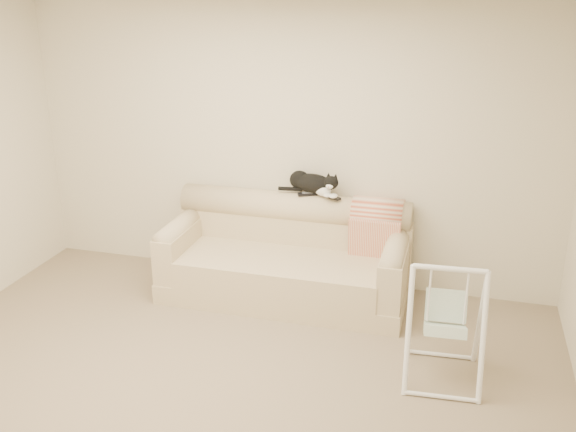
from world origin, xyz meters
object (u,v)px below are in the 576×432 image
object	(u,v)px
remote_a	(308,194)
baby_swing	(445,323)
remote_b	(332,197)
tuxedo_cat	(313,183)
sofa	(287,258)

from	to	relation	value
remote_a	baby_swing	distance (m)	1.85
remote_b	tuxedo_cat	world-z (taller)	tuxedo_cat
remote_a	remote_b	xyz separation A→B (m)	(0.24, -0.03, -0.00)
remote_b	tuxedo_cat	size ratio (longest dim) A/B	0.29
tuxedo_cat	baby_swing	distance (m)	1.87
tuxedo_cat	baby_swing	size ratio (longest dim) A/B	0.65
tuxedo_cat	remote_a	bearing A→B (deg)	-148.30
sofa	remote_a	distance (m)	0.62
sofa	tuxedo_cat	xyz separation A→B (m)	(0.17, 0.26, 0.66)
remote_a	remote_b	size ratio (longest dim) A/B	1.09
baby_swing	tuxedo_cat	bearing A→B (deg)	135.61
sofa	baby_swing	world-z (taller)	sofa
remote_b	tuxedo_cat	distance (m)	0.23
sofa	remote_b	world-z (taller)	remote_b
remote_a	tuxedo_cat	distance (m)	0.11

